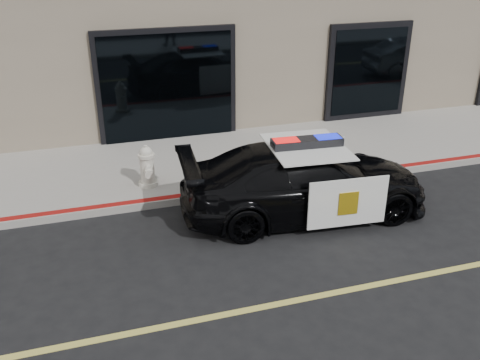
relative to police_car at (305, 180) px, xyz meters
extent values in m
plane|color=black|center=(-0.76, -2.47, -0.69)|extent=(120.00, 120.00, 0.00)
cube|color=gray|center=(-0.76, 2.78, -0.61)|extent=(60.00, 3.50, 0.15)
imported|color=black|center=(0.00, 0.00, -0.01)|extent=(2.60, 4.95, 1.35)
cube|color=white|center=(0.37, -1.00, -0.03)|extent=(1.44, 0.14, 0.90)
cube|color=white|center=(0.52, 0.93, -0.03)|extent=(1.44, 0.14, 0.90)
cube|color=white|center=(0.00, 0.00, 0.68)|extent=(1.47, 1.72, 0.02)
cube|color=gold|center=(0.37, -1.03, -0.03)|extent=(0.36, 0.04, 0.43)
cube|color=black|center=(0.00, 0.00, 0.76)|extent=(1.32, 0.44, 0.16)
cube|color=red|center=(-0.40, 0.03, 0.77)|extent=(0.47, 0.33, 0.15)
cube|color=#0C19CC|center=(0.39, -0.03, 0.77)|extent=(0.47, 0.33, 0.15)
cylinder|color=silver|center=(-2.71, 1.78, -0.49)|extent=(0.40, 0.40, 0.09)
cylinder|color=silver|center=(-2.71, 1.78, -0.17)|extent=(0.29, 0.29, 0.55)
cylinder|color=silver|center=(-2.71, 1.78, 0.13)|extent=(0.34, 0.34, 0.07)
sphere|color=silver|center=(-2.71, 1.78, 0.20)|extent=(0.25, 0.25, 0.25)
cylinder|color=silver|center=(-2.71, 1.78, 0.31)|extent=(0.08, 0.08, 0.08)
cylinder|color=silver|center=(-2.71, 1.97, -0.09)|extent=(0.14, 0.13, 0.14)
cylinder|color=silver|center=(-2.71, 1.59, -0.09)|extent=(0.14, 0.13, 0.14)
cylinder|color=silver|center=(-2.71, 1.56, -0.17)|extent=(0.19, 0.15, 0.19)
camera|label=1|loc=(-3.82, -8.30, 4.25)|focal=40.00mm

